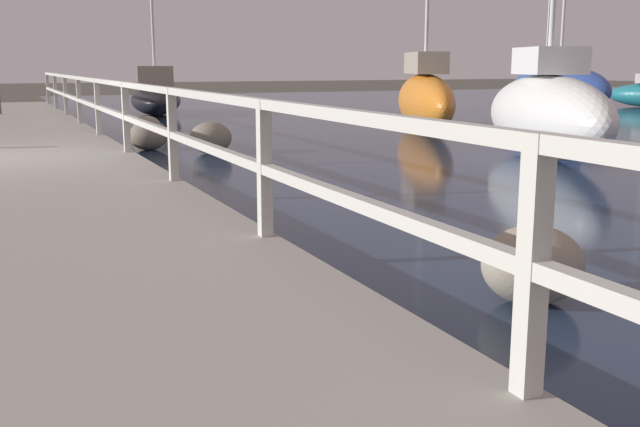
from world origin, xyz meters
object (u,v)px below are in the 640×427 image
sailboat_blue (559,88)px  sailboat_white (547,113)px  sailboat_orange (425,98)px  sailboat_gray (545,87)px  sailboat_black (156,96)px

sailboat_blue → sailboat_white: size_ratio=1.43×
sailboat_orange → sailboat_gray: sailboat_gray is taller
sailboat_blue → sailboat_white: 11.69m
sailboat_orange → sailboat_blue: bearing=44.5°
sailboat_orange → sailboat_gray: 16.84m
sailboat_black → sailboat_blue: bearing=-16.6°
sailboat_white → sailboat_black: 15.01m
sailboat_black → sailboat_gray: bearing=16.4°
sailboat_orange → sailboat_white: sailboat_white is taller
sailboat_orange → sailboat_black: (-4.90, 8.79, -0.19)m
sailboat_white → sailboat_gray: bearing=67.9°
sailboat_orange → sailboat_white: size_ratio=0.88×
sailboat_blue → sailboat_white: bearing=-147.1°
sailboat_orange → sailboat_white: 5.81m
sailboat_blue → sailboat_gray: size_ratio=1.31×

